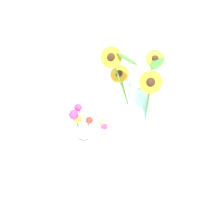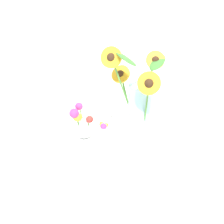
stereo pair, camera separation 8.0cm
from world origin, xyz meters
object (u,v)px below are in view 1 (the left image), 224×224
(serving_tray, at_px, (112,142))
(mason_jar_sunflowers, at_px, (138,105))
(vase_bulb_right, at_px, (82,126))
(vase_small_center, at_px, (104,131))

(serving_tray, relative_size, mason_jar_sunflowers, 1.17)
(serving_tray, height_order, vase_bulb_right, vase_bulb_right)
(serving_tray, height_order, vase_small_center, vase_small_center)
(serving_tray, relative_size, vase_small_center, 3.27)
(vase_small_center, bearing_deg, vase_bulb_right, 172.26)
(vase_small_center, height_order, vase_bulb_right, vase_bulb_right)
(mason_jar_sunflowers, distance_m, vase_bulb_right, 0.27)
(serving_tray, bearing_deg, vase_small_center, -136.66)
(serving_tray, height_order, mason_jar_sunflowers, mason_jar_sunflowers)
(vase_bulb_right, bearing_deg, serving_tray, 6.13)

